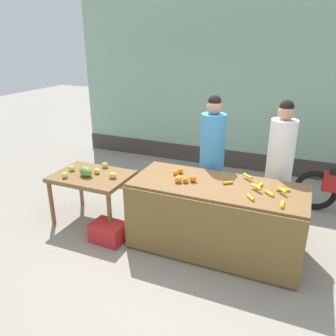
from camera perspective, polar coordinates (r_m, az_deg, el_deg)
ground_plane at (r=4.62m, az=3.45°, el=-12.27°), size 24.00×24.00×0.00m
market_wall_back at (r=6.87m, az=12.65°, el=13.36°), size 7.11×0.23×3.38m
fruit_stall_counter at (r=4.29m, az=8.09°, el=-8.32°), size 2.10×0.90×0.90m
side_table_wooden at (r=4.94m, az=-12.74°, el=-2.03°), size 1.07×0.78×0.73m
banana_bunch_pile at (r=4.01m, az=15.64°, el=-3.50°), size 0.77×0.69×0.07m
orange_pile at (r=4.18m, az=2.53°, el=-1.45°), size 0.35×0.38×0.09m
mango_papaya_pile at (r=4.87m, az=-13.40°, el=-0.56°), size 0.82×0.66×0.14m
vendor_woman_blue_shirt at (r=4.77m, az=7.41°, el=1.26°), size 0.34×0.34×1.85m
vendor_woman_white_shirt at (r=4.70m, az=18.28°, el=-0.07°), size 0.34×0.34×1.84m
produce_crate at (r=4.63m, az=-10.09°, el=-10.64°), size 0.46×0.35×0.26m
produce_sack at (r=5.23m, az=-1.28°, el=-4.73°), size 0.38×0.32×0.51m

